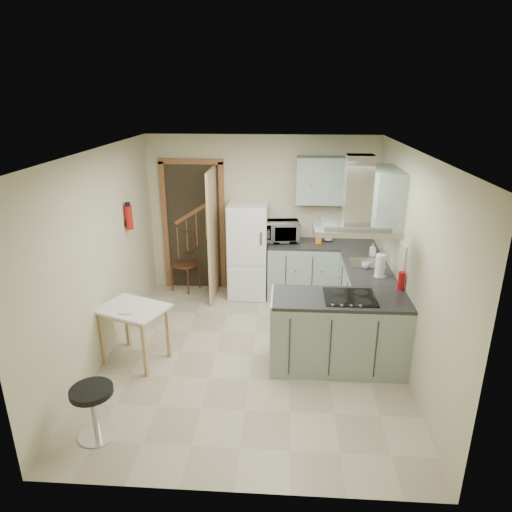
# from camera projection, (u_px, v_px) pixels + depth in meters

# --- Properties ---
(floor) EXTENTS (4.20, 4.20, 0.00)m
(floor) POSITION_uv_depth(u_px,v_px,m) (253.00, 354.00, 5.72)
(floor) COLOR #B3A88B
(floor) RESTS_ON ground
(ceiling) EXTENTS (4.20, 4.20, 0.00)m
(ceiling) POSITION_uv_depth(u_px,v_px,m) (252.00, 152.00, 4.87)
(ceiling) COLOR silver
(ceiling) RESTS_ON back_wall
(back_wall) EXTENTS (3.60, 0.00, 3.60)m
(back_wall) POSITION_uv_depth(u_px,v_px,m) (262.00, 215.00, 7.27)
(back_wall) COLOR #C2BD96
(back_wall) RESTS_ON floor
(left_wall) EXTENTS (0.00, 4.20, 4.20)m
(left_wall) POSITION_uv_depth(u_px,v_px,m) (101.00, 258.00, 5.41)
(left_wall) COLOR #C2BD96
(left_wall) RESTS_ON floor
(right_wall) EXTENTS (0.00, 4.20, 4.20)m
(right_wall) POSITION_uv_depth(u_px,v_px,m) (410.00, 265.00, 5.19)
(right_wall) COLOR #C2BD96
(right_wall) RESTS_ON floor
(doorway) EXTENTS (1.10, 0.12, 2.10)m
(doorway) POSITION_uv_depth(u_px,v_px,m) (194.00, 226.00, 7.37)
(doorway) COLOR brown
(doorway) RESTS_ON floor
(fridge) EXTENTS (0.60, 0.60, 1.50)m
(fridge) POSITION_uv_depth(u_px,v_px,m) (248.00, 250.00, 7.17)
(fridge) COLOR white
(fridge) RESTS_ON floor
(counter_back) EXTENTS (1.08, 0.60, 0.90)m
(counter_back) POSITION_uv_depth(u_px,v_px,m) (302.00, 270.00, 7.22)
(counter_back) COLOR #9EB2A0
(counter_back) RESTS_ON floor
(counter_right) EXTENTS (0.60, 1.95, 0.90)m
(counter_right) POSITION_uv_depth(u_px,v_px,m) (362.00, 288.00, 6.53)
(counter_right) COLOR #9EB2A0
(counter_right) RESTS_ON floor
(splashback) EXTENTS (1.68, 0.02, 0.50)m
(splashback) POSITION_uv_depth(u_px,v_px,m) (322.00, 222.00, 7.23)
(splashback) COLOR beige
(splashback) RESTS_ON counter_back
(wall_cabinet_back) EXTENTS (0.85, 0.35, 0.70)m
(wall_cabinet_back) POSITION_uv_depth(u_px,v_px,m) (325.00, 180.00, 6.84)
(wall_cabinet_back) COLOR #9EB2A0
(wall_cabinet_back) RESTS_ON back_wall
(wall_cabinet_right) EXTENTS (0.35, 0.90, 0.70)m
(wall_cabinet_right) POSITION_uv_depth(u_px,v_px,m) (384.00, 196.00, 5.79)
(wall_cabinet_right) COLOR #9EB2A0
(wall_cabinet_right) RESTS_ON right_wall
(peninsula) EXTENTS (1.55, 0.65, 0.90)m
(peninsula) POSITION_uv_depth(u_px,v_px,m) (339.00, 332.00, 5.34)
(peninsula) COLOR #9EB2A0
(peninsula) RESTS_ON floor
(hob) EXTENTS (0.58, 0.50, 0.01)m
(hob) POSITION_uv_depth(u_px,v_px,m) (350.00, 297.00, 5.17)
(hob) COLOR black
(hob) RESTS_ON peninsula
(extractor_hood) EXTENTS (0.90, 0.55, 0.10)m
(extractor_hood) POSITION_uv_depth(u_px,v_px,m) (355.00, 228.00, 4.90)
(extractor_hood) COLOR silver
(extractor_hood) RESTS_ON ceiling
(sink) EXTENTS (0.45, 0.40, 0.01)m
(sink) POSITION_uv_depth(u_px,v_px,m) (367.00, 263.00, 6.21)
(sink) COLOR silver
(sink) RESTS_ON counter_right
(fire_extinguisher) EXTENTS (0.10, 0.10, 0.32)m
(fire_extinguisher) POSITION_uv_depth(u_px,v_px,m) (129.00, 218.00, 6.16)
(fire_extinguisher) COLOR #B2140F
(fire_extinguisher) RESTS_ON left_wall
(drop_leaf_table) EXTENTS (0.91, 0.81, 0.71)m
(drop_leaf_table) POSITION_uv_depth(u_px,v_px,m) (135.00, 334.00, 5.49)
(drop_leaf_table) COLOR tan
(drop_leaf_table) RESTS_ON floor
(bentwood_chair) EXTENTS (0.52, 0.52, 0.89)m
(bentwood_chair) POSITION_uv_depth(u_px,v_px,m) (185.00, 264.00, 7.45)
(bentwood_chair) COLOR #54211C
(bentwood_chair) RESTS_ON floor
(stool) EXTENTS (0.50, 0.50, 0.53)m
(stool) POSITION_uv_depth(u_px,v_px,m) (94.00, 412.00, 4.28)
(stool) COLOR black
(stool) RESTS_ON floor
(microwave) EXTENTS (0.61, 0.44, 0.31)m
(microwave) POSITION_uv_depth(u_px,v_px,m) (280.00, 231.00, 7.08)
(microwave) COLOR black
(microwave) RESTS_ON counter_back
(kettle) EXTENTS (0.14, 0.14, 0.21)m
(kettle) POSITION_uv_depth(u_px,v_px,m) (328.00, 234.00, 7.12)
(kettle) COLOR silver
(kettle) RESTS_ON counter_back
(cereal_box) EXTENTS (0.12, 0.23, 0.33)m
(cereal_box) POSITION_uv_depth(u_px,v_px,m) (319.00, 231.00, 7.06)
(cereal_box) COLOR orange
(cereal_box) RESTS_ON counter_back
(soap_bottle) EXTENTS (0.09, 0.10, 0.18)m
(soap_bottle) POSITION_uv_depth(u_px,v_px,m) (373.00, 250.00, 6.47)
(soap_bottle) COLOR #ACABB7
(soap_bottle) RESTS_ON counter_right
(paper_towel) EXTENTS (0.13, 0.13, 0.31)m
(paper_towel) POSITION_uv_depth(u_px,v_px,m) (380.00, 265.00, 5.71)
(paper_towel) COLOR white
(paper_towel) RESTS_ON counter_right
(cup) EXTENTS (0.14, 0.14, 0.09)m
(cup) POSITION_uv_depth(u_px,v_px,m) (366.00, 265.00, 6.02)
(cup) COLOR white
(cup) RESTS_ON counter_right
(red_bottle) EXTENTS (0.10, 0.10, 0.22)m
(red_bottle) POSITION_uv_depth(u_px,v_px,m) (401.00, 281.00, 5.36)
(red_bottle) COLOR red
(red_bottle) RESTS_ON peninsula
(book) EXTENTS (0.14, 0.19, 0.09)m
(book) POSITION_uv_depth(u_px,v_px,m) (121.00, 308.00, 5.27)
(book) COLOR #9C3A34
(book) RESTS_ON drop_leaf_table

